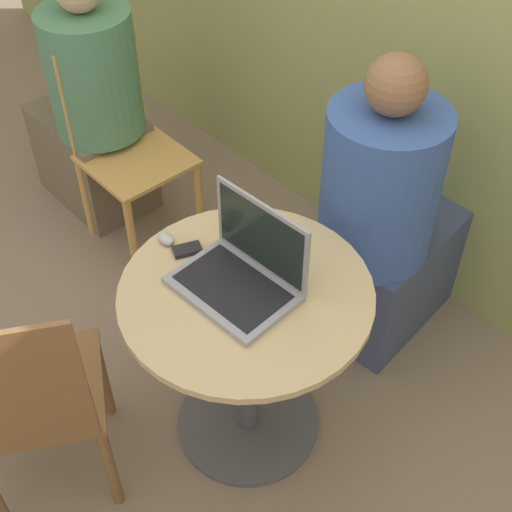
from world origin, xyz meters
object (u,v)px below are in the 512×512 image
laptop (243,271)px  chair_empty (33,403)px  person_seated (383,229)px  cell_phone (187,250)px

laptop → chair_empty: size_ratio=0.40×
chair_empty → person_seated: bearing=80.8°
laptop → person_seated: bearing=90.9°
chair_empty → person_seated: size_ratio=0.76×
cell_phone → laptop: bearing=9.0°
laptop → person_seated: person_seated is taller
chair_empty → cell_phone: bearing=89.6°
cell_phone → chair_empty: bearing=-90.4°
person_seated → chair_empty: bearing=-99.2°
laptop → chair_empty: (-0.22, -0.62, -0.29)m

